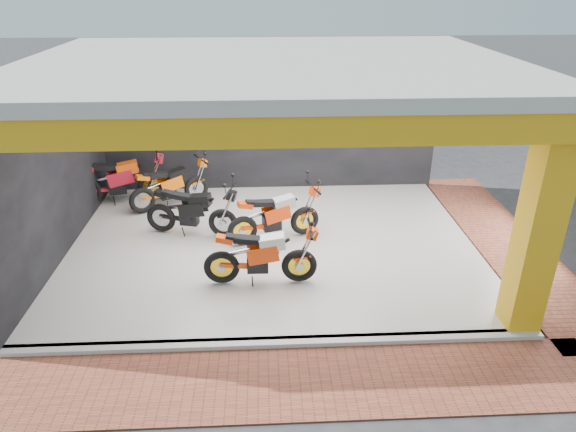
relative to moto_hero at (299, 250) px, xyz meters
name	(u,v)px	position (x,y,z in m)	size (l,w,h in m)	color
ground	(275,305)	(-0.43, -0.55, -0.73)	(80.00, 80.00, 0.00)	#2D2D30
showroom_floor	(273,245)	(-0.43, 1.45, -0.68)	(8.00, 6.00, 0.10)	silver
showroom_ceiling	(270,64)	(-0.43, 1.45, 2.87)	(8.40, 6.40, 0.20)	beige
back_wall	(269,122)	(-0.43, 4.55, 1.02)	(8.20, 0.20, 3.50)	black
left_wall	(49,169)	(-4.53, 1.45, 1.02)	(0.20, 6.20, 3.50)	black
corner_column	(539,227)	(3.32, -1.30, 1.02)	(0.50, 0.50, 3.50)	gold
header_beam_front	(275,129)	(-0.43, -1.55, 2.57)	(8.40, 0.30, 0.40)	gold
header_beam_right	(495,80)	(3.57, 1.45, 2.57)	(0.30, 6.40, 0.40)	gold
floor_kerb	(277,343)	(-0.43, -1.57, -0.68)	(8.00, 0.20, 0.10)	silver
paver_front	(279,383)	(-0.43, -2.35, -0.72)	(9.00, 1.40, 0.03)	brown
paver_right	(505,241)	(4.37, 1.45, -0.72)	(1.40, 7.00, 0.03)	brown
moto_hero	(299,250)	(0.00, 0.00, 0.00)	(2.07, 0.77, 1.26)	#FF400A
moto_row_a	(305,207)	(0.23, 1.79, -0.01)	(2.04, 0.76, 1.25)	#F13C0A
moto_row_b	(222,210)	(-1.43, 1.75, 0.00)	(2.06, 0.76, 1.26)	black
moto_row_c	(150,173)	(-3.23, 3.76, 0.05)	(2.23, 0.83, 1.36)	red
moto_row_d	(195,177)	(-2.18, 3.65, -0.02)	(2.00, 0.74, 1.22)	#EC6109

